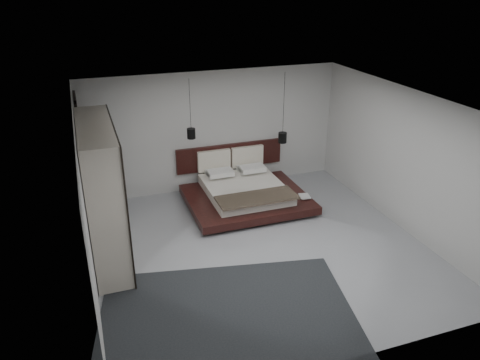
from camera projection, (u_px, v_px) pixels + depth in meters
name	position (u px, v px, depth m)	size (l,w,h in m)	color
floor	(261.00, 248.00, 8.84)	(6.00, 6.00, 0.00)	gray
ceiling	(264.00, 103.00, 7.71)	(6.00, 6.00, 0.00)	white
wall_back	(214.00, 131.00, 10.86)	(6.00, 6.00, 0.00)	#B3B3B1
wall_front	(354.00, 274.00, 5.68)	(6.00, 6.00, 0.00)	#B3B3B1
wall_left	(85.00, 206.00, 7.36)	(6.00, 6.00, 0.00)	#B3B3B1
wall_right	(404.00, 160.00, 9.18)	(6.00, 6.00, 0.00)	#B3B3B1
lattice_screen	(83.00, 158.00, 9.53)	(0.05, 0.90, 2.60)	black
bed	(244.00, 191.00, 10.49)	(2.60, 2.32, 1.05)	black
book_lower	(300.00, 197.00, 10.28)	(0.22, 0.30, 0.03)	#99724C
book_upper	(300.00, 196.00, 10.24)	(0.21, 0.28, 0.02)	#99724C
pendant_left	(191.00, 133.00, 9.95)	(0.18, 0.18, 1.28)	black
pendant_right	(282.00, 137.00, 10.74)	(0.20, 0.20, 1.62)	black
wardrobe	(103.00, 193.00, 8.16)	(0.60, 2.53, 2.48)	beige
rug	(228.00, 319.00, 7.00)	(3.83, 2.73, 0.02)	black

